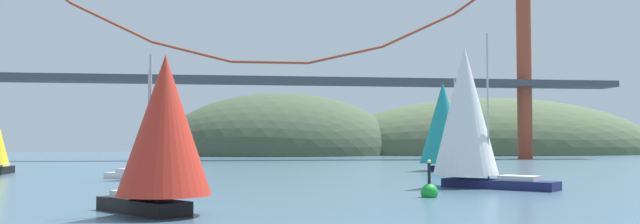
{
  "coord_description": "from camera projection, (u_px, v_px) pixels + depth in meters",
  "views": [
    {
      "loc": [
        -6.79,
        -22.59,
        3.66
      ],
      "look_at": [
        0.0,
        27.15,
        5.84
      ],
      "focal_mm": 35.99,
      "sensor_mm": 36.0,
      "label": 1
    }
  ],
  "objects": [
    {
      "name": "channel_buoy",
      "position": [
        429.0,
        191.0,
        40.84
      ],
      "size": [
        1.1,
        1.1,
        2.64
      ],
      "color": "green",
      "rests_on": "ground_plane"
    },
    {
      "name": "suspension_bridge",
      "position": [
        270.0,
        71.0,
        117.86
      ],
      "size": [
        134.76,
        6.0,
        37.99
      ],
      "color": "#A34228",
      "rests_on": "ground_plane"
    },
    {
      "name": "sailboat_white_mainsail",
      "position": [
        467.0,
        114.0,
        49.7
      ],
      "size": [
        9.22,
        9.31,
        11.8
      ],
      "color": "#191E4C",
      "rests_on": "ground_plane"
    },
    {
      "name": "headland_center",
      "position": [
        281.0,
        155.0,
        157.43
      ],
      "size": [
        59.62,
        44.0,
        30.33
      ],
      "primitive_type": "ellipsoid",
      "color": "#425138",
      "rests_on": "ground_plane"
    },
    {
      "name": "headland_right",
      "position": [
        494.0,
        154.0,
        164.86
      ],
      "size": [
        89.16,
        44.0,
        28.8
      ],
      "primitive_type": "ellipsoid",
      "color": "#4C5B3D",
      "rests_on": "ground_plane"
    },
    {
      "name": "sailboat_teal_sail",
      "position": [
        444.0,
        124.0,
        75.54
      ],
      "size": [
        9.75,
        6.94,
        10.95
      ],
      "color": "#191E4C",
      "rests_on": "ground_plane"
    },
    {
      "name": "sailboat_scarlet_sail",
      "position": [
        163.0,
        130.0,
        30.98
      ],
      "size": [
        6.97,
        7.64,
        7.91
      ],
      "color": "black",
      "rests_on": "ground_plane"
    },
    {
      "name": "sailboat_navy_sail",
      "position": [
        161.0,
        125.0,
        59.35
      ],
      "size": [
        9.13,
        7.62,
        10.09
      ],
      "color": "white",
      "rests_on": "ground_plane"
    }
  ]
}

